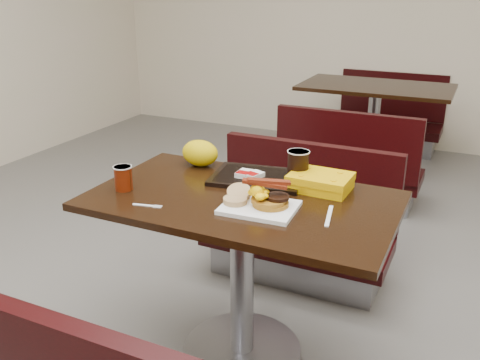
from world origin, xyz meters
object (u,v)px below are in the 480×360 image
at_px(table_far, 372,130).
at_px(bench_far_n, 388,114).
at_px(bench_far_s, 352,155).
at_px(hashbrown_sleeve_left, 244,174).
at_px(bench_near_n, 297,219).
at_px(hashbrown_sleeve_right, 254,175).
at_px(coffee_cup_far, 298,165).
at_px(platter, 259,208).
at_px(pancake_stack, 271,202).
at_px(clamshell, 320,182).
at_px(tray, 258,178).
at_px(paper_bag, 200,153).
at_px(table_near, 242,280).
at_px(fork, 143,205).
at_px(coffee_cup_near, 123,178).
at_px(knife, 329,216).

bearing_deg(table_far, bench_far_n, 90.00).
distance_m(bench_far_s, hashbrown_sleeve_left, 1.77).
bearing_deg(bench_far_s, bench_near_n, -90.00).
relative_size(hashbrown_sleeve_right, coffee_cup_far, 0.63).
xyz_separation_m(table_far, platter, (0.11, -2.68, 0.38)).
height_order(pancake_stack, clamshell, clamshell).
xyz_separation_m(tray, paper_bag, (-0.31, 0.06, 0.05)).
relative_size(table_near, tray, 3.10).
xyz_separation_m(bench_far_s, clamshell, (0.25, -1.69, 0.42)).
relative_size(bench_far_n, fork, 8.62).
bearing_deg(platter, paper_bag, 138.85).
height_order(bench_far_s, bench_far_n, same).
relative_size(table_near, hashbrown_sleeve_left, 15.21).
xyz_separation_m(bench_near_n, bench_far_s, (0.00, 1.20, 0.00)).
bearing_deg(bench_far_n, clamshell, -85.32).
height_order(tray, clamshell, clamshell).
xyz_separation_m(pancake_stack, clamshell, (0.11, 0.27, 0.00)).
bearing_deg(platter, fork, -163.03).
relative_size(coffee_cup_near, tray, 0.26).
bearing_deg(bench_far_n, hashbrown_sleeve_left, -91.33).
bearing_deg(coffee_cup_far, table_near, -120.63).
relative_size(coffee_cup_near, fork, 0.86).
bearing_deg(platter, table_near, 140.39).
bearing_deg(paper_bag, knife, -22.83).
bearing_deg(coffee_cup_far, bench_near_n, 107.57).
relative_size(fork, hashbrown_sleeve_left, 1.47).
bearing_deg(coffee_cup_near, knife, 6.95).
bearing_deg(bench_far_s, table_far, 90.00).
distance_m(tray, hashbrown_sleeve_left, 0.06).
bearing_deg(pancake_stack, knife, 7.98).
xyz_separation_m(table_near, platter, (0.11, -0.08, 0.38)).
height_order(table_far, bench_far_s, table_far).
relative_size(pancake_stack, tray, 0.35).
relative_size(table_far, bench_far_n, 1.20).
bearing_deg(table_far, coffee_cup_far, -86.49).
bearing_deg(fork, pancake_stack, 9.20).
bearing_deg(coffee_cup_near, clamshell, 25.26).
bearing_deg(hashbrown_sleeve_right, bench_near_n, 107.56).
distance_m(table_near, table_far, 2.60).
relative_size(platter, paper_bag, 1.58).
bearing_deg(paper_bag, platter, -37.78).
relative_size(table_near, bench_near_n, 1.20).
xyz_separation_m(bench_far_n, paper_bag, (-0.34, -3.04, 0.45)).
distance_m(hashbrown_sleeve_left, hashbrown_sleeve_right, 0.04).
distance_m(pancake_stack, paper_bag, 0.58).
bearing_deg(tray, bench_far_n, 80.63).
bearing_deg(table_near, bench_far_s, 90.00).
xyz_separation_m(platter, paper_bag, (-0.44, 0.34, 0.05)).
height_order(bench_far_n, coffee_cup_near, coffee_cup_near).
distance_m(platter, paper_bag, 0.56).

